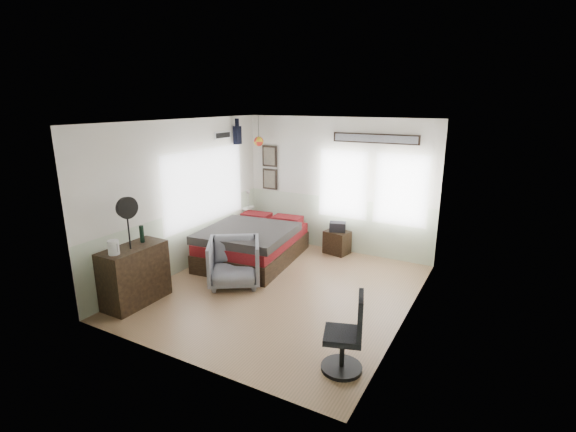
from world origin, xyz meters
name	(u,v)px	position (x,y,z in m)	size (l,w,h in m)	color
ground_plane	(282,290)	(0.00, 0.00, -0.01)	(4.00, 4.50, 0.01)	#936F4C
room_shell	(283,191)	(-0.08, 0.19, 1.61)	(4.02, 4.52, 2.71)	beige
wall_decor	(282,147)	(-1.10, 1.96, 2.10)	(3.55, 1.32, 1.44)	black
bed	(253,243)	(-1.15, 0.91, 0.34)	(1.74, 2.31, 0.69)	black
dresser	(135,275)	(-1.74, -1.44, 0.45)	(0.48, 1.00, 0.90)	black
armchair	(234,262)	(-0.81, -0.17, 0.39)	(0.83, 0.86, 0.78)	slate
nightstand	(337,242)	(0.13, 2.04, 0.23)	(0.47, 0.37, 0.47)	black
task_chair	(347,340)	(1.70, -1.47, 0.39)	(0.53, 0.53, 0.95)	black
kettle	(114,247)	(-1.71, -1.77, 1.00)	(0.18, 0.15, 0.21)	silver
bottle	(142,234)	(-1.77, -1.21, 1.03)	(0.07, 0.07, 0.27)	black
stand_fan	(127,209)	(-1.68, -1.51, 1.51)	(0.12, 0.32, 0.79)	black
black_bag	(338,227)	(0.13, 2.04, 0.56)	(0.32, 0.21, 0.19)	black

